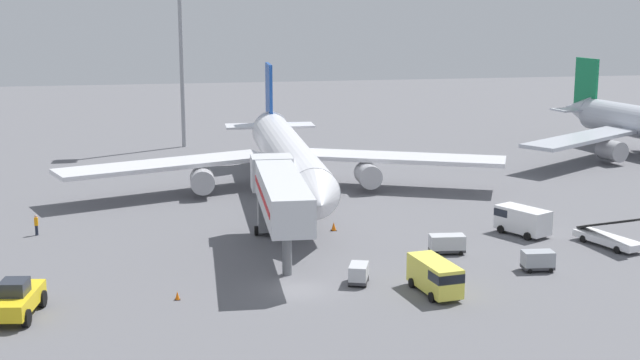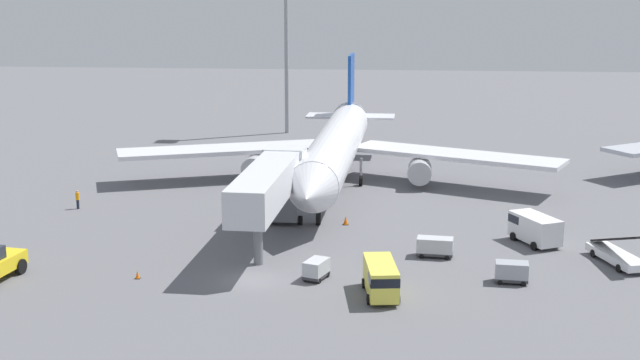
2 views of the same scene
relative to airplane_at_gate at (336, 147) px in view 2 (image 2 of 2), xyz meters
The scene contains 12 objects.
ground_plane 30.03m from the airplane_at_gate, 97.03° to the right, with size 300.00×300.00×0.00m, color slate.
airplane_at_gate is the anchor object (origin of this frame).
jet_bridge 21.09m from the airplane_at_gate, 100.07° to the right, with size 3.99×18.00×6.67m.
belt_loader_truck 32.86m from the airplane_at_gate, 46.03° to the right, with size 3.61×6.34×2.99m.
service_van_far_left 32.68m from the airplane_at_gate, 80.55° to the right, with size 2.68×5.28×2.28m.
service_van_near_right 25.64m from the airplane_at_gate, 47.30° to the right, with size 3.95×5.08×2.32m.
baggage_cart_far_center 25.02m from the airplane_at_gate, 68.10° to the right, with size 2.84×1.61×1.50m.
baggage_cart_far_right 32.11m from the airplane_at_gate, 63.25° to the right, with size 2.36×1.51×1.49m.
baggage_cart_outer_left 29.21m from the airplane_at_gate, 88.59° to the right, with size 1.87×2.37×1.42m.
ground_crew_worker_foreground 25.97m from the airplane_at_gate, 153.80° to the right, with size 0.43×0.43×1.77m.
safety_cone_alpha 15.15m from the airplane_at_gate, 82.58° to the right, with size 0.50×0.50×0.76m.
safety_cone_bravo 32.54m from the airplane_at_gate, 111.65° to the right, with size 0.38×0.38×0.58m.
Camera 2 is at (10.02, -58.71, 20.69)m, focal length 49.68 mm.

